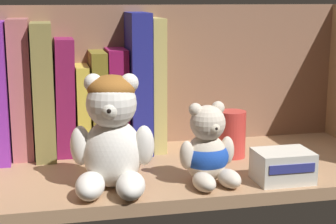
{
  "coord_description": "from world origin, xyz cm",
  "views": [
    {
      "loc": [
        -17.92,
        -83.87,
        29.59
      ],
      "look_at": [
        0.94,
        0.0,
        11.22
      ],
      "focal_mm": 57.91,
      "sensor_mm": 36.0,
      "label": 1
    }
  ],
  "objects": [
    {
      "name": "shelf_board",
      "position": [
        0.0,
        0.0,
        1.0
      ],
      "size": [
        75.47,
        30.39,
        2.0
      ],
      "primitive_type": "cube",
      "color": "#A87F5B",
      "rests_on": "ground"
    },
    {
      "name": "book_6",
      "position": [
        -15.1,
        12.35,
        12.27
      ],
      "size": [
        3.63,
        9.6,
        20.59
      ],
      "primitive_type": "cube",
      "rotation": [
        0.0,
        0.02,
        0.0
      ],
      "color": "maroon",
      "rests_on": "shelf_board"
    },
    {
      "name": "book_9",
      "position": [
        -5.88,
        12.35,
        11.27
      ],
      "size": [
        3.45,
        9.83,
        18.55
      ],
      "primitive_type": "cube",
      "color": "#86144B",
      "rests_on": "shelf_board"
    },
    {
      "name": "book_4",
      "position": [
        -22.47,
        12.35,
        13.99
      ],
      "size": [
        3.5,
        10.42,
        23.98
      ],
      "primitive_type": "cube",
      "color": "#B46363",
      "rests_on": "shelf_board"
    },
    {
      "name": "book_3",
      "position": [
        -25.71,
        12.35,
        13.8
      ],
      "size": [
        2.41,
        14.83,
        23.59
      ],
      "primitive_type": "cube",
      "color": "purple",
      "rests_on": "shelf_board"
    },
    {
      "name": "book_7",
      "position": [
        -12.05,
        12.35,
        9.89
      ],
      "size": [
        2.31,
        10.29,
        15.77
      ],
      "primitive_type": "cube",
      "color": "gold",
      "rests_on": "shelf_board"
    },
    {
      "name": "book_11",
      "position": [
        1.16,
        12.35,
        13.95
      ],
      "size": [
        2.37,
        11.2,
        23.9
      ],
      "primitive_type": "cube",
      "color": "tan",
      "rests_on": "shelf_board"
    },
    {
      "name": "teddy_bear_larger",
      "position": [
        -9.24,
        -8.44,
        10.01
      ],
      "size": [
        12.64,
        13.12,
        16.9
      ],
      "color": "white",
      "rests_on": "shelf_board"
    },
    {
      "name": "book_5",
      "position": [
        -18.72,
        12.35,
        13.67
      ],
      "size": [
        3.45,
        14.23,
        23.35
      ],
      "primitive_type": "cube",
      "color": "olive",
      "rests_on": "shelf_board"
    },
    {
      "name": "small_product_box",
      "position": [
        16.34,
        -10.99,
        4.39
      ],
      "size": [
        8.43,
        6.53,
        4.77
      ],
      "color": "silver",
      "rests_on": "shelf_board"
    },
    {
      "name": "book_10",
      "position": [
        -2.09,
        12.35,
        14.45
      ],
      "size": [
        3.57,
        13.16,
        24.91
      ],
      "primitive_type": "cube",
      "color": "navy",
      "rests_on": "shelf_board"
    },
    {
      "name": "shelf_back_panel",
      "position": [
        0.0,
        15.8,
        14.05
      ],
      "size": [
        77.87,
        1.2,
        28.11
      ],
      "primitive_type": "cube",
      "color": "#8B634C",
      "rests_on": "ground"
    },
    {
      "name": "book_8",
      "position": [
        -9.25,
        12.35,
        11.09
      ],
      "size": [
        2.73,
        11.31,
        18.19
      ],
      "primitive_type": "cube",
      "rotation": [
        0.0,
        -0.0,
        0.0
      ],
      "color": "brown",
      "rests_on": "shelf_board"
    },
    {
      "name": "teddy_bear_smaller",
      "position": [
        4.98,
        -9.07,
        6.85
      ],
      "size": [
        9.14,
        9.76,
        12.33
      ],
      "color": "beige",
      "rests_on": "shelf_board"
    },
    {
      "name": "pillar_candle",
      "position": [
        13.07,
        3.03,
        6.08
      ],
      "size": [
        4.79,
        4.79,
        8.16
      ],
      "primitive_type": "cylinder",
      "color": "#C63833",
      "rests_on": "shelf_board"
    }
  ]
}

